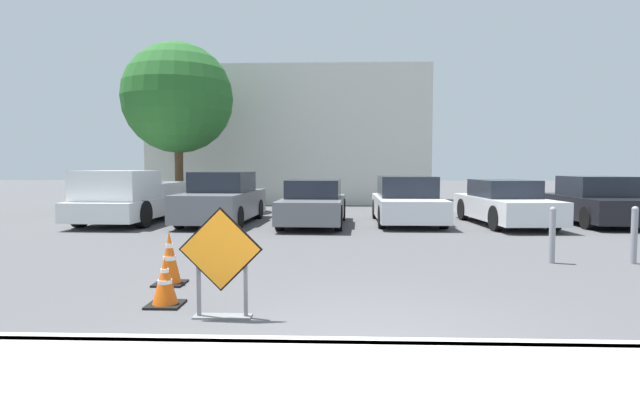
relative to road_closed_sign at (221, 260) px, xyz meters
name	(u,v)px	position (x,y,z in m)	size (l,w,h in m)	color
ground_plane	(348,226)	(1.60, 8.94, -0.68)	(96.00, 96.00, 0.00)	#4C4C4F
curb_lip	(368,348)	(1.60, -1.06, -0.61)	(21.90, 0.20, 0.14)	beige
road_closed_sign	(221,260)	(0.00, 0.00, 0.00)	(0.96, 0.20, 1.28)	black
traffic_cone_nearest	(165,283)	(-0.83, 0.49, -0.38)	(0.42, 0.42, 0.60)	black
traffic_cone_second	(169,259)	(-1.15, 1.61, -0.29)	(0.44, 0.44, 0.78)	black
pickup_truck	(130,199)	(-5.08, 9.50, 0.05)	(2.24, 5.19, 1.61)	silver
parked_car_nearest	(222,200)	(-2.24, 9.60, 0.04)	(2.03, 4.58, 1.57)	slate
parked_car_second	(314,204)	(0.59, 9.14, -0.04)	(1.93, 4.33, 1.34)	slate
parked_car_third	(407,202)	(3.42, 9.79, -0.02)	(1.96, 4.37, 1.43)	silver
parked_car_fourth	(504,204)	(6.25, 9.42, -0.04)	(1.99, 4.64, 1.34)	silver
parked_car_fifth	(597,202)	(9.08, 9.69, -0.02)	(1.96, 4.11, 1.44)	black
bollard_nearest	(552,233)	(5.16, 3.47, -0.14)	(0.12, 0.12, 1.02)	gray
bollard_second	(634,233)	(6.59, 3.47, -0.13)	(0.12, 0.12, 1.03)	gray
building_facade_backdrop	(292,138)	(-1.00, 19.19, 2.47)	(12.90, 5.00, 6.30)	beige
street_tree_behind_lot	(178,98)	(-4.81, 13.45, 3.65)	(4.18, 4.18, 6.43)	#513823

